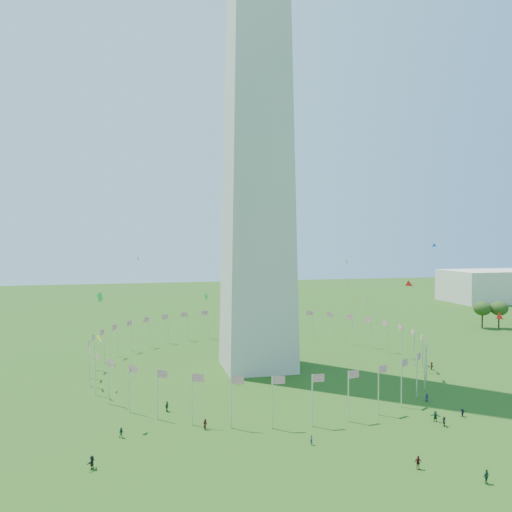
# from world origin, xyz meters

# --- Properties ---
(ground) EXTENTS (600.00, 600.00, 0.00)m
(ground) POSITION_xyz_m (0.00, 0.00, 0.00)
(ground) COLOR #1D430F
(ground) RESTS_ON ground
(washington_monument) EXTENTS (16.80, 16.80, 169.00)m
(washington_monument) POSITION_xyz_m (0.00, 50.00, 84.50)
(washington_monument) COLOR beige
(washington_monument) RESTS_ON ground
(flag_ring) EXTENTS (80.24, 80.24, 9.00)m
(flag_ring) POSITION_xyz_m (-0.00, 50.00, 4.50)
(flag_ring) COLOR silver
(flag_ring) RESTS_ON ground
(gov_building_east_a) EXTENTS (50.00, 30.00, 16.00)m
(gov_building_east_a) POSITION_xyz_m (150.00, 150.00, 8.00)
(gov_building_east_a) COLOR beige
(gov_building_east_a) RESTS_ON ground
(crowd) EXTENTS (91.75, 75.88, 1.94)m
(crowd) POSITION_xyz_m (13.00, 2.18, 0.89)
(crowd) COLOR slate
(crowd) RESTS_ON ground
(kites_aloft) EXTENTS (91.77, 63.56, 34.07)m
(kites_aloft) POSITION_xyz_m (14.79, 25.63, 19.80)
(kites_aloft) COLOR red
(kites_aloft) RESTS_ON ground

